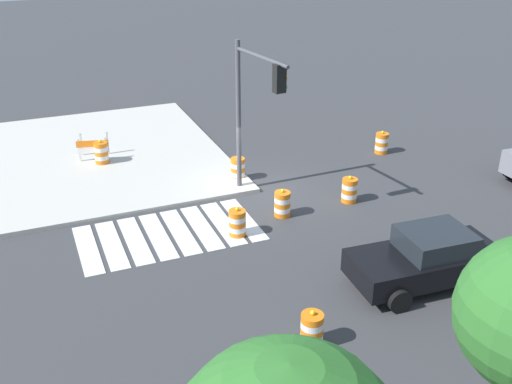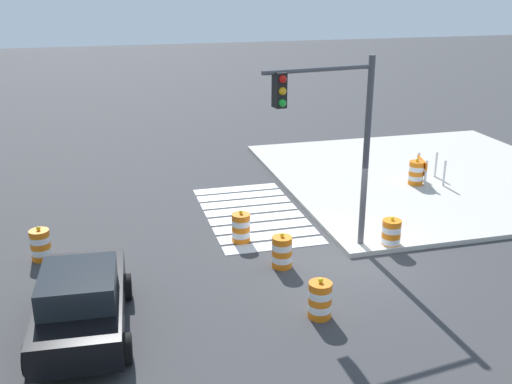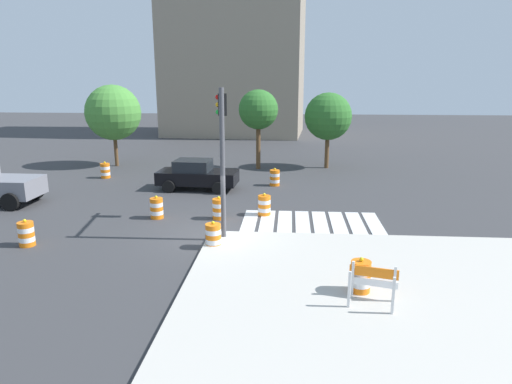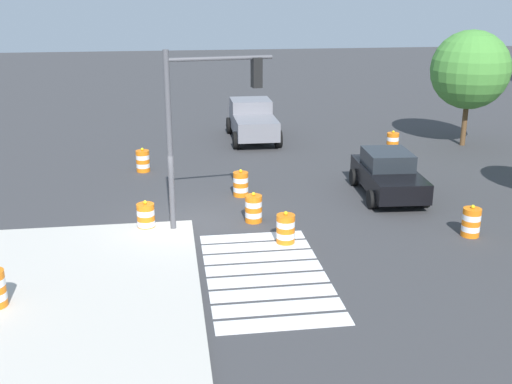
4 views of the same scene
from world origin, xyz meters
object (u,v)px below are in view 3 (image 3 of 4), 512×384
object	(u,v)px
traffic_barrel_median_far	(105,171)
street_tree_streetside_far	(328,117)
traffic_barrel_median_near	(157,208)
traffic_barrel_near_corner	(264,205)
street_tree_streetside_near	(113,113)
traffic_barrel_lane_center	(26,234)
traffic_light_pole	(222,133)
traffic_barrel_on_sidewalk	(360,276)
sports_car	(197,175)
construction_barricade	(373,281)
street_tree_streetside_mid	(258,110)
traffic_barrel_far_curb	(275,178)
traffic_barrel_opposite_curb	(219,209)
traffic_barrel_crosswalk_end	(213,236)

from	to	relation	value
traffic_barrel_median_far	street_tree_streetside_far	world-z (taller)	street_tree_streetside_far
traffic_barrel_median_near	traffic_barrel_median_far	bearing A→B (deg)	124.85
traffic_barrel_near_corner	street_tree_streetside_near	world-z (taller)	street_tree_streetside_near
traffic_barrel_lane_center	traffic_light_pole	xyz separation A→B (m)	(6.93, 2.26, 3.46)
traffic_barrel_median_far	traffic_barrel_on_sidewalk	bearing A→B (deg)	-47.88
traffic_barrel_lane_center	traffic_barrel_on_sidewalk	world-z (taller)	traffic_barrel_on_sidewalk
sports_car	construction_barricade	distance (m)	14.69
traffic_barrel_on_sidewalk	street_tree_streetside_mid	xyz separation A→B (m)	(-4.14, 18.26, 3.29)
traffic_barrel_far_curb	construction_barricade	bearing A→B (deg)	-77.41
sports_car	street_tree_streetside_far	xyz separation A→B (m)	(7.55, 6.69, 2.63)
traffic_barrel_near_corner	traffic_barrel_median_near	distance (m)	4.72
traffic_barrel_lane_center	traffic_light_pole	distance (m)	8.06
sports_car	street_tree_streetside_mid	xyz separation A→B (m)	(2.95, 6.07, 3.08)
traffic_barrel_lane_center	traffic_barrel_opposite_curb	size ratio (longest dim) A/B	1.00
traffic_barrel_median_far	traffic_barrel_on_sidewalk	world-z (taller)	traffic_barrel_on_sidewalk
traffic_barrel_lane_center	traffic_barrel_on_sidewalk	xyz separation A→B (m)	(11.56, -3.13, 0.15)
sports_car	street_tree_streetside_far	bearing A→B (deg)	41.55
traffic_barrel_median_far	traffic_barrel_opposite_curb	distance (m)	11.27
traffic_barrel_lane_center	construction_barricade	xyz separation A→B (m)	(11.80, -3.67, 0.27)
sports_car	traffic_barrel_crosswalk_end	size ratio (longest dim) A/B	4.32
traffic_barrel_on_sidewalk	construction_barricade	size ratio (longest dim) A/B	0.73
traffic_barrel_far_curb	street_tree_streetside_far	distance (m)	7.09
traffic_barrel_crosswalk_end	traffic_barrel_median_far	xyz separation A→B (m)	(-8.51, 11.22, 0.00)
sports_car	street_tree_streetside_near	distance (m)	9.77
traffic_barrel_median_near	traffic_barrel_far_curb	world-z (taller)	same
traffic_barrel_lane_center	traffic_barrel_on_sidewalk	distance (m)	11.98
traffic_barrel_lane_center	street_tree_streetside_far	distance (m)	20.03
traffic_barrel_opposite_curb	street_tree_streetside_mid	xyz separation A→B (m)	(0.92, 11.37, 3.44)
traffic_barrel_far_curb	street_tree_streetside_near	world-z (taller)	street_tree_streetside_near
traffic_barrel_lane_center	traffic_light_pole	world-z (taller)	traffic_light_pole
traffic_barrel_median_near	traffic_barrel_near_corner	bearing A→B (deg)	9.66
traffic_barrel_crosswalk_end	traffic_barrel_opposite_curb	size ratio (longest dim) A/B	1.00
traffic_barrel_crosswalk_end	traffic_barrel_on_sidewalk	world-z (taller)	traffic_barrel_on_sidewalk
traffic_barrel_far_curb	traffic_barrel_on_sidewalk	world-z (taller)	traffic_barrel_on_sidewalk
traffic_barrel_crosswalk_end	traffic_barrel_on_sidewalk	distance (m)	5.84
traffic_barrel_median_near	traffic_barrel_on_sidewalk	size ratio (longest dim) A/B	1.00
traffic_barrel_near_corner	traffic_barrel_opposite_curb	distance (m)	2.05
traffic_barrel_on_sidewalk	traffic_light_pole	size ratio (longest dim) A/B	0.19
traffic_barrel_on_sidewalk	street_tree_streetside_near	bearing A→B (deg)	127.09
traffic_barrel_median_far	construction_barricade	distance (m)	20.30
traffic_barrel_crosswalk_end	traffic_barrel_median_near	bearing A→B (deg)	132.08
street_tree_streetside_far	construction_barricade	bearing A→B (deg)	-90.63
traffic_barrel_lane_center	traffic_barrel_opposite_curb	distance (m)	7.51
traffic_barrel_near_corner	traffic_barrel_opposite_curb	size ratio (longest dim) A/B	1.00
traffic_barrel_median_far	traffic_barrel_far_curb	world-z (taller)	same
sports_car	traffic_barrel_opposite_curb	bearing A→B (deg)	-69.02
traffic_barrel_crosswalk_end	traffic_barrel_median_far	size ratio (longest dim) A/B	1.00
traffic_barrel_median_far	traffic_light_pole	bearing A→B (deg)	-47.07
sports_car	traffic_light_pole	bearing A→B (deg)	-70.15
construction_barricade	street_tree_streetside_near	world-z (taller)	street_tree_streetside_near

